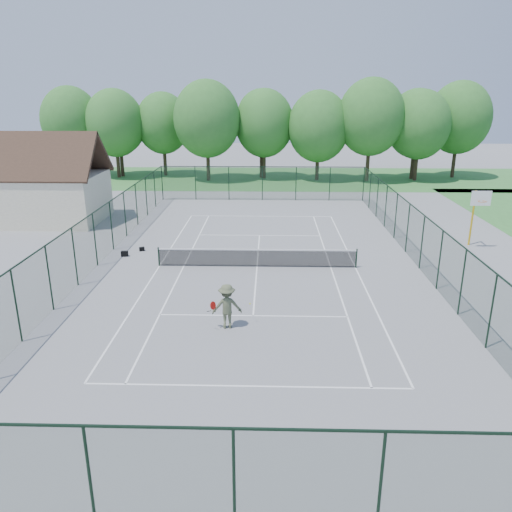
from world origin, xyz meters
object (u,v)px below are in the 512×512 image
Objects in this scene: sports_bag_a at (125,254)px; basketball_goal at (477,207)px; tennis_net at (257,257)px; tennis_player at (227,306)px.

basketball_goal is at bearing 2.26° from sports_bag_a.
tennis_player is at bearing -97.85° from tennis_net.
sports_bag_a is (-21.35, -2.45, -2.41)m from basketball_goal.
basketball_goal is at bearing 17.01° from tennis_net.
basketball_goal reaches higher than tennis_net.
basketball_goal is at bearing 38.82° from tennis_player.
tennis_net is 14.18m from basketball_goal.
basketball_goal is (13.43, 4.11, 1.99)m from tennis_net.
tennis_net is at bearing -162.99° from basketball_goal.
tennis_net is at bearing -16.10° from sports_bag_a.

